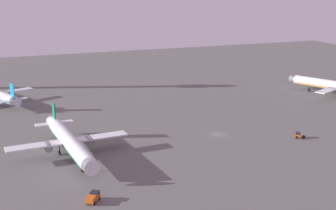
# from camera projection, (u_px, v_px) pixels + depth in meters

# --- Properties ---
(ground_plane) EXTENTS (416.00, 416.00, 0.00)m
(ground_plane) POSITION_uv_depth(u_px,v_px,m) (217.00, 134.00, 158.05)
(ground_plane) COLOR #605E5B
(airplane_mid_apron) EXTENTS (36.32, 46.64, 11.96)m
(airplane_mid_apron) POSITION_uv_depth(u_px,v_px,m) (69.00, 141.00, 137.34)
(airplane_mid_apron) COLOR white
(airplane_mid_apron) RESTS_ON ground
(pushback_tug) EXTENTS (3.48, 3.41, 2.05)m
(pushback_tug) POSITION_uv_depth(u_px,v_px,m) (298.00, 135.00, 154.03)
(pushback_tug) COLOR #D85919
(pushback_tug) RESTS_ON ground
(cargo_loader) EXTENTS (4.07, 4.48, 2.25)m
(cargo_loader) POSITION_uv_depth(u_px,v_px,m) (93.00, 197.00, 108.79)
(cargo_loader) COLOR #D85919
(cargo_loader) RESTS_ON ground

